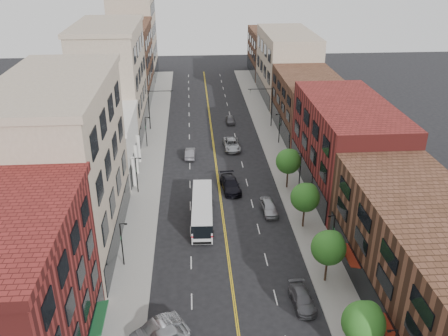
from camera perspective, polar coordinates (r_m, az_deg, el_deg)
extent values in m
plane|color=black|center=(45.15, 1.43, -17.19)|extent=(220.00, 220.00, 0.00)
cube|color=gray|center=(74.84, -8.75, 1.11)|extent=(4.00, 110.00, 0.15)
cube|color=gray|center=(75.76, 6.49, 1.56)|extent=(4.00, 110.00, 0.15)
cube|color=maroon|center=(38.35, -24.69, -15.30)|extent=(10.00, 16.00, 14.00)
cube|color=gray|center=(52.61, -18.62, -0.17)|extent=(10.00, 22.00, 18.00)
cube|color=silver|center=(70.64, -14.85, 2.48)|extent=(10.00, 14.00, 8.00)
cube|color=gray|center=(84.94, -13.34, 10.09)|extent=(10.00, 20.00, 18.00)
cube|color=#523221|center=(104.51, -11.70, 12.21)|extent=(10.00, 20.00, 15.00)
cube|color=gray|center=(121.55, -10.81, 15.31)|extent=(10.00, 16.00, 20.00)
cube|color=#523221|center=(46.51, 23.21, -10.29)|extent=(10.00, 26.00, 10.00)
cube|color=maroon|center=(65.38, 14.48, 2.54)|extent=(10.00, 22.00, 12.00)
cube|color=#523221|center=(84.62, 10.19, 7.48)|extent=(10.00, 20.00, 10.00)
cube|color=gray|center=(103.82, 7.55, 12.14)|extent=(10.00, 22.00, 14.00)
cube|color=#523221|center=(123.34, 5.71, 13.63)|extent=(10.00, 18.00, 11.00)
sphere|color=#1A5E1B|center=(39.97, 16.43, -17.44)|extent=(3.40, 3.40, 3.40)
sphere|color=#1A5E1B|center=(40.07, 17.03, -16.43)|extent=(2.04, 2.04, 2.04)
cylinder|color=black|center=(48.84, 12.17, -11.90)|extent=(0.22, 0.22, 2.50)
sphere|color=#1A5E1B|center=(47.31, 12.46, -9.35)|extent=(3.40, 3.40, 3.40)
sphere|color=#1A5E1B|center=(47.47, 12.98, -8.53)|extent=(2.04, 2.04, 2.04)
cylinder|color=black|center=(56.80, 9.54, -5.84)|extent=(0.22, 0.22, 2.50)
sphere|color=#1A5E1B|center=(55.48, 9.73, -3.51)|extent=(3.40, 3.40, 3.40)
sphere|color=#1A5E1B|center=(55.70, 10.18, -2.83)|extent=(2.04, 2.04, 2.04)
cylinder|color=black|center=(65.31, 7.61, -1.30)|extent=(0.22, 0.22, 2.50)
sphere|color=#1A5E1B|center=(64.18, 7.75, 0.80)|extent=(3.40, 3.40, 3.40)
sphere|color=#1A5E1B|center=(64.42, 8.14, 1.38)|extent=(2.04, 2.04, 2.04)
cylinder|color=black|center=(50.21, -12.18, -8.99)|extent=(0.14, 0.14, 5.00)
cylinder|color=black|center=(48.81, -12.04, -6.57)|extent=(0.70, 0.10, 0.10)
cube|color=black|center=(48.80, -11.74, -6.61)|extent=(0.28, 0.14, 0.14)
cube|color=#19592D|center=(49.71, -12.27, -8.14)|extent=(0.04, 0.55, 0.35)
cylinder|color=black|center=(63.95, -10.45, -0.88)|extent=(0.14, 0.14, 5.00)
cylinder|color=black|center=(62.86, -10.31, 1.17)|extent=(0.70, 0.10, 0.10)
cube|color=black|center=(62.85, -10.08, 1.14)|extent=(0.28, 0.14, 0.14)
cube|color=#19592D|center=(63.56, -10.51, -0.15)|extent=(0.04, 0.55, 0.35)
cylinder|color=black|center=(78.55, -9.36, 4.30)|extent=(0.14, 0.14, 5.00)
cylinder|color=black|center=(77.66, -9.23, 6.03)|extent=(0.70, 0.10, 0.10)
cube|color=black|center=(77.66, -9.04, 6.00)|extent=(0.28, 0.14, 0.14)
cube|color=#19592D|center=(78.23, -9.40, 4.92)|extent=(0.04, 0.55, 0.35)
cylinder|color=black|center=(38.37, 19.64, -17.91)|extent=(0.70, 0.10, 0.10)
cube|color=black|center=(38.31, 19.27, -18.02)|extent=(0.28, 0.14, 0.14)
cylinder|color=black|center=(51.69, 12.96, -7.98)|extent=(0.14, 0.14, 5.00)
cylinder|color=black|center=(50.29, 12.85, -5.63)|extent=(0.70, 0.10, 0.10)
cube|color=black|center=(50.24, 12.57, -5.69)|extent=(0.28, 0.14, 0.14)
cube|color=#19592D|center=(51.21, 13.06, -7.14)|extent=(0.04, 0.55, 0.35)
cylinder|color=black|center=(65.12, 9.14, -0.27)|extent=(0.14, 0.14, 5.00)
cylinder|color=black|center=(64.01, 8.99, 1.74)|extent=(0.70, 0.10, 0.10)
cube|color=black|center=(63.98, 8.77, 1.69)|extent=(0.28, 0.14, 0.14)
cube|color=#19592D|center=(64.74, 9.20, 0.45)|extent=(0.04, 0.55, 0.35)
cylinder|color=black|center=(79.51, 6.67, 4.74)|extent=(0.14, 0.14, 5.00)
cylinder|color=black|center=(78.60, 6.51, 6.44)|extent=(0.70, 0.10, 0.10)
cube|color=black|center=(78.57, 6.33, 6.40)|extent=(0.28, 0.14, 0.14)
cube|color=#19592D|center=(79.19, 6.71, 5.35)|extent=(0.04, 0.55, 0.35)
cylinder|color=black|center=(85.69, -9.00, 6.92)|extent=(0.18, 0.18, 7.20)
cylinder|color=black|center=(84.51, -7.65, 9.16)|extent=(4.40, 0.12, 0.12)
imported|color=black|center=(84.53, -6.41, 8.95)|extent=(0.15, 0.18, 0.90)
cylinder|color=black|center=(86.56, 5.77, 7.30)|extent=(0.18, 0.18, 7.20)
cylinder|color=black|center=(85.23, 4.40, 9.45)|extent=(4.40, 0.12, 0.12)
imported|color=black|center=(85.10, 3.17, 9.18)|extent=(0.15, 0.18, 0.90)
cube|color=silver|center=(57.35, -2.62, -5.04)|extent=(2.73, 10.92, 2.62)
cube|color=black|center=(57.03, -2.64, -4.49)|extent=(2.77, 10.96, 0.95)
cube|color=#B50C18|center=(57.48, -2.62, -5.27)|extent=(2.77, 10.96, 0.20)
cube|color=black|center=(52.61, -2.66, -7.84)|extent=(1.99, 0.13, 1.45)
cylinder|color=black|center=(54.87, -3.88, -7.93)|extent=(0.28, 0.88, 0.87)
cylinder|color=black|center=(54.83, -1.37, -7.89)|extent=(0.28, 0.88, 0.87)
cylinder|color=black|center=(61.03, -3.71, -4.19)|extent=(0.28, 0.88, 0.87)
cylinder|color=black|center=(61.00, -1.46, -4.15)|extent=(0.28, 0.88, 0.87)
imported|color=#999BA0|center=(43.03, -8.11, -18.73)|extent=(4.81, 3.86, 1.54)
imported|color=#55545A|center=(46.25, 9.40, -15.29)|extent=(2.10, 4.58, 1.30)
imported|color=#9A9BA1|center=(59.55, 5.42, -4.70)|extent=(2.08, 4.59, 1.53)
imported|color=#57565C|center=(74.57, -4.11, 1.78)|extent=(1.68, 4.29, 1.39)
imported|color=black|center=(64.52, 0.77, -2.00)|extent=(2.93, 5.89, 1.64)
imported|color=#A3A5AA|center=(77.50, 0.94, 2.86)|extent=(2.73, 5.64, 1.55)
imported|color=#504F54|center=(88.97, 0.75, 5.82)|extent=(1.56, 3.79, 1.28)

